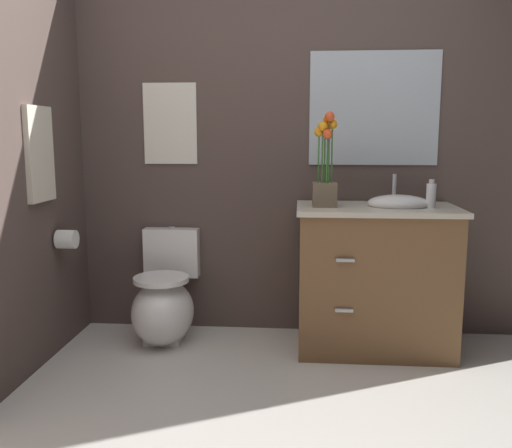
# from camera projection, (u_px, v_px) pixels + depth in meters

# --- Properties ---
(wall_back) EXTENTS (4.05, 0.05, 2.50)m
(wall_back) POSITION_uv_depth(u_px,v_px,m) (311.00, 141.00, 3.52)
(wall_back) COLOR #4C3D38
(wall_back) RESTS_ON ground_plane
(toilet) EXTENTS (0.38, 0.59, 0.69)m
(toilet) POSITION_uv_depth(u_px,v_px,m) (165.00, 303.00, 3.46)
(toilet) COLOR white
(toilet) RESTS_ON ground_plane
(vanity_cabinet) EXTENTS (0.94, 0.56, 1.05)m
(vanity_cabinet) POSITION_uv_depth(u_px,v_px,m) (375.00, 277.00, 3.29)
(vanity_cabinet) COLOR brown
(vanity_cabinet) RESTS_ON ground_plane
(flower_vase) EXTENTS (0.14, 0.14, 0.55)m
(flower_vase) POSITION_uv_depth(u_px,v_px,m) (325.00, 171.00, 3.19)
(flower_vase) COLOR brown
(flower_vase) RESTS_ON vanity_cabinet
(soap_bottle) EXTENTS (0.05, 0.05, 0.16)m
(soap_bottle) POSITION_uv_depth(u_px,v_px,m) (431.00, 195.00, 3.14)
(soap_bottle) COLOR white
(soap_bottle) RESTS_ON vanity_cabinet
(wall_poster) EXTENTS (0.35, 0.01, 0.51)m
(wall_poster) POSITION_uv_depth(u_px,v_px,m) (170.00, 124.00, 3.54)
(wall_poster) COLOR silver
(wall_mirror) EXTENTS (0.80, 0.01, 0.70)m
(wall_mirror) POSITION_uv_depth(u_px,v_px,m) (374.00, 109.00, 3.43)
(wall_mirror) COLOR #B2BCC6
(hanging_towel) EXTENTS (0.03, 0.28, 0.52)m
(hanging_towel) POSITION_uv_depth(u_px,v_px,m) (40.00, 154.00, 3.00)
(hanging_towel) COLOR beige
(toilet_paper_roll) EXTENTS (0.11, 0.11, 0.11)m
(toilet_paper_roll) POSITION_uv_depth(u_px,v_px,m) (67.00, 239.00, 3.24)
(toilet_paper_roll) COLOR white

